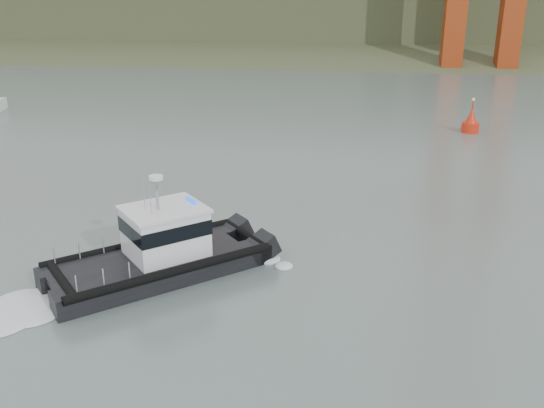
# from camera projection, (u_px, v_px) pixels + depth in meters

# --- Properties ---
(ground) EXTENTS (400.00, 400.00, 0.00)m
(ground) POSITION_uv_depth(u_px,v_px,m) (261.00, 324.00, 23.60)
(ground) COLOR #56665F
(ground) RESTS_ON ground
(headlands) EXTENTS (500.00, 105.36, 27.12)m
(headlands) POSITION_uv_depth(u_px,v_px,m) (339.00, 7.00, 138.00)
(headlands) COLOR #374225
(headlands) RESTS_ON ground
(patrol_boat) EXTENTS (9.94, 9.23, 4.84)m
(patrol_boat) POSITION_uv_depth(u_px,v_px,m) (160.00, 249.00, 27.23)
(patrol_boat) COLOR black
(patrol_boat) RESTS_ON ground
(nav_buoy) EXTENTS (1.54, 1.54, 3.22)m
(nav_buoy) POSITION_uv_depth(u_px,v_px,m) (471.00, 123.00, 53.23)
(nav_buoy) COLOR red
(nav_buoy) RESTS_ON ground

